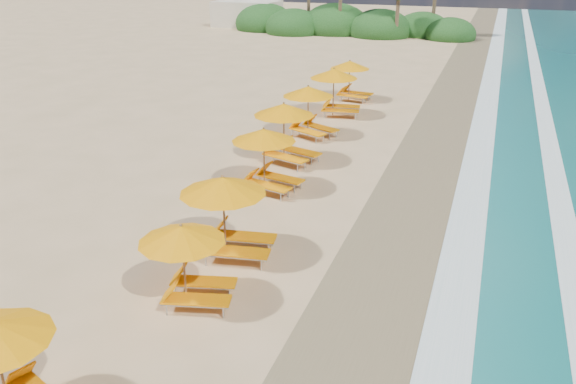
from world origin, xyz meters
TOP-DOWN VIEW (x-y plane):
  - ground at (0.00, 0.00)m, footprint 160.00×160.00m
  - wet_sand at (4.00, 0.00)m, footprint 4.00×160.00m
  - surf_foam at (6.70, 0.00)m, footprint 4.00×160.00m
  - station_2 at (-2.14, -9.74)m, footprint 2.88×2.84m
  - station_3 at (-0.82, -4.98)m, footprint 2.73×2.64m
  - station_4 at (-0.90, -2.40)m, footprint 3.01×2.87m
  - station_5 at (-1.73, 2.69)m, footprint 2.93×2.82m
  - station_6 at (-2.09, 5.84)m, footprint 3.23×3.14m
  - station_7 at (-2.28, 9.68)m, footprint 3.23×3.22m
  - station_8 at (-2.10, 13.75)m, footprint 3.08×2.94m
  - station_9 at (-2.17, 17.38)m, footprint 2.77×2.62m
  - treeline at (-9.94, 45.51)m, footprint 25.80×8.80m
  - beach_building at (-22.00, 48.00)m, footprint 7.00×5.00m

SIDE VIEW (x-z plane):
  - ground at x=0.00m, z-range 0.00..0.00m
  - wet_sand at x=4.00m, z-range 0.00..0.01m
  - surf_foam at x=6.70m, z-range 0.02..0.03m
  - treeline at x=-9.94m, z-range -3.87..5.86m
  - station_3 at x=-0.82m, z-range 0.13..2.34m
  - station_2 at x=-2.14m, z-range 0.13..2.36m
  - station_9 at x=-2.17m, z-range 0.14..2.51m
  - station_5 at x=-1.73m, z-range 0.14..2.55m
  - station_7 at x=-2.28m, z-range 0.15..2.61m
  - beach_building at x=-22.00m, z-range 0.00..2.80m
  - station_4 at x=-0.90m, z-range 0.15..2.68m
  - station_6 at x=-2.09m, z-range 0.15..2.71m
  - station_8 at x=-2.10m, z-range 0.16..2.73m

